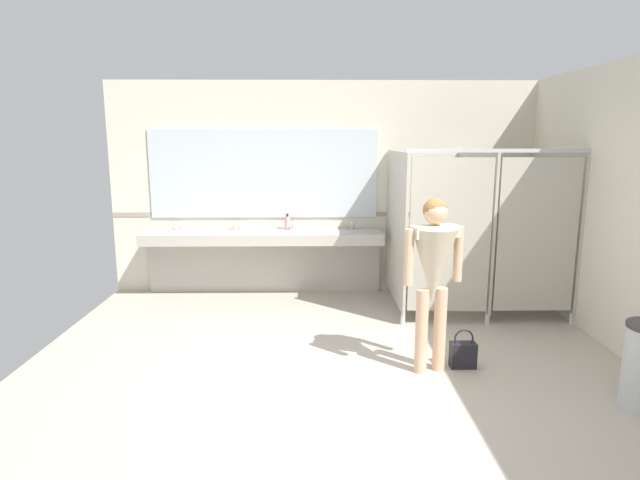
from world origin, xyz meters
name	(u,v)px	position (x,y,z in m)	size (l,w,h in m)	color
ground_plane	(346,394)	(0.00, 0.00, -0.05)	(5.89, 6.44, 0.10)	#B2A899
wall_back	(333,188)	(0.00, 2.98, 1.39)	(5.89, 0.12, 2.79)	beige
wall_back_tile_band	(333,214)	(0.00, 2.92, 1.05)	(5.89, 0.01, 0.06)	#9E937F
vanity_counter	(264,248)	(-0.92, 2.72, 0.63)	(3.10, 0.52, 0.97)	#B2ADA3
mirror_panel	(264,174)	(-0.92, 2.91, 1.59)	(3.00, 0.02, 1.16)	silver
bathroom_stalls	(479,228)	(1.68, 1.98, 1.02)	(1.96, 1.45, 1.94)	#B2AD9E
person_standing	(433,265)	(0.76, 0.33, 0.97)	(0.53, 0.49, 1.55)	#DBAD89
handbag	(463,354)	(1.08, 0.39, 0.13)	(0.23, 0.12, 0.36)	black
soap_dispenser	(287,223)	(-0.61, 2.80, 0.95)	(0.07, 0.07, 0.21)	#D899B2
floor_drain_cover	(402,388)	(0.46, -0.01, 0.00)	(0.14, 0.14, 0.01)	#B7BABF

